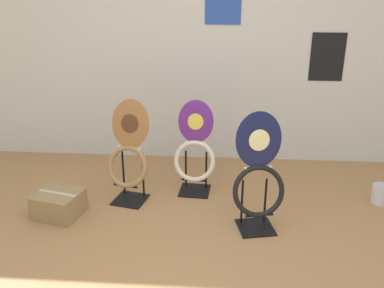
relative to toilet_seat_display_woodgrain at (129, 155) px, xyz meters
name	(u,v)px	position (x,y,z in m)	size (l,w,h in m)	color
wall_back	(205,39)	(0.61, 1.05, 0.86)	(8.00, 0.07, 2.60)	silver
toilet_seat_display_woodgrain	(129,155)	(0.00, 0.00, 0.00)	(0.42, 0.35, 0.92)	black
toilet_seat_display_purple_note	(195,152)	(0.57, 0.21, -0.04)	(0.40, 0.30, 0.87)	black
toilet_seat_display_navy_moon	(258,177)	(1.10, -0.39, 0.02)	(0.44, 0.33, 0.97)	black
paint_can	(381,193)	(2.25, 0.10, -0.35)	(0.16, 0.16, 0.18)	silver
storage_box	(59,204)	(-0.55, -0.31, -0.34)	(0.43, 0.41, 0.21)	#93754C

